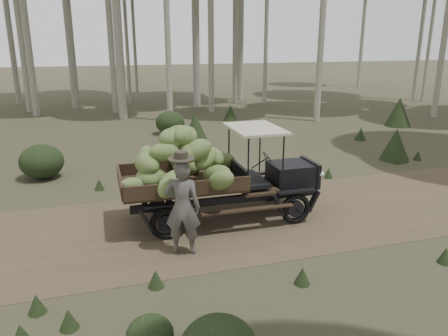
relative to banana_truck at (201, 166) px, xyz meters
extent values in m
plane|color=#473D2B|center=(2.20, -0.15, -1.27)|extent=(120.00, 120.00, 0.00)
cube|color=brown|center=(2.20, -0.15, -1.26)|extent=(70.00, 4.00, 0.01)
cube|color=black|center=(2.10, 0.04, -0.37)|extent=(0.91, 0.86, 0.49)
cube|color=black|center=(2.59, 0.04, -0.37)|extent=(0.10, 0.90, 0.55)
cube|color=black|center=(0.84, 0.06, -0.28)|extent=(0.09, 1.25, 0.49)
cube|color=#38281C|center=(-0.41, 0.08, -0.37)|extent=(2.53, 1.64, 0.07)
cube|color=#38281C|center=(-0.40, 0.88, -0.21)|extent=(2.50, 0.09, 0.29)
cube|color=#38281C|center=(-0.42, -0.73, -0.21)|extent=(2.50, 0.09, 0.29)
cube|color=#38281C|center=(-1.66, 0.09, -0.21)|extent=(0.07, 1.61, 0.29)
cube|color=beige|center=(1.23, 0.06, 0.72)|extent=(1.05, 1.53, 0.05)
cube|color=black|center=(0.54, 0.41, -0.71)|extent=(4.11, 0.14, 0.16)
cube|color=black|center=(0.53, -0.27, -0.71)|extent=(4.11, 0.14, 0.16)
torus|color=black|center=(1.93, 0.76, -0.93)|extent=(0.68, 0.13, 0.68)
torus|color=black|center=(1.91, -0.67, -0.93)|extent=(0.68, 0.13, 0.68)
torus|color=black|center=(-0.85, 0.80, -0.93)|extent=(0.68, 0.13, 0.68)
torus|color=black|center=(-0.86, -0.63, -0.93)|extent=(0.68, 0.13, 0.68)
sphere|color=beige|center=(2.66, 0.44, -0.33)|extent=(0.16, 0.16, 0.16)
sphere|color=beige|center=(2.65, -0.36, -0.33)|extent=(0.16, 0.16, 0.16)
ellipsoid|color=olive|center=(-1.04, -0.22, -0.10)|extent=(0.68, 0.54, 0.52)
ellipsoid|color=olive|center=(0.33, 0.23, 0.12)|extent=(0.59, 0.78, 0.53)
ellipsoid|color=olive|center=(-0.13, -0.23, 0.42)|extent=(0.78, 0.49, 0.60)
ellipsoid|color=olive|center=(-0.44, 0.03, 0.64)|extent=(0.71, 0.83, 0.57)
ellipsoid|color=olive|center=(-1.14, -0.23, -0.11)|extent=(0.69, 0.74, 0.46)
ellipsoid|color=olive|center=(-1.13, 0.18, 0.11)|extent=(0.47, 0.67, 0.53)
ellipsoid|color=olive|center=(-0.26, 0.09, 0.38)|extent=(0.73, 0.40, 0.38)
ellipsoid|color=olive|center=(-0.61, -0.02, 0.64)|extent=(0.75, 0.75, 0.48)
ellipsoid|color=olive|center=(-0.20, 0.68, -0.14)|extent=(0.89, 0.77, 0.60)
ellipsoid|color=olive|center=(0.10, -0.04, 0.17)|extent=(0.81, 0.79, 0.56)
ellipsoid|color=olive|center=(-0.42, 0.31, 0.44)|extent=(0.79, 0.35, 0.53)
ellipsoid|color=olive|center=(-0.38, 0.07, 0.65)|extent=(0.83, 0.87, 0.47)
ellipsoid|color=olive|center=(-1.42, -0.33, -0.18)|extent=(0.73, 0.51, 0.45)
ellipsoid|color=olive|center=(-1.12, -0.12, 0.18)|extent=(0.61, 0.78, 0.51)
ellipsoid|color=olive|center=(-0.78, -0.21, 0.42)|extent=(0.67, 0.41, 0.40)
ellipsoid|color=olive|center=(-0.55, 0.06, 0.60)|extent=(0.39, 0.72, 0.45)
ellipsoid|color=olive|center=(0.69, 0.69, -0.13)|extent=(0.77, 0.77, 0.51)
ellipsoid|color=olive|center=(-1.07, 0.29, 0.18)|extent=(0.43, 0.87, 0.65)
ellipsoid|color=olive|center=(-0.30, -0.19, 0.38)|extent=(0.42, 0.66, 0.56)
ellipsoid|color=olive|center=(-0.32, -0.02, 0.67)|extent=(0.81, 0.88, 0.52)
ellipsoid|color=olive|center=(0.24, -0.38, -0.09)|extent=(0.76, 0.87, 0.59)
ellipsoid|color=olive|center=(-0.78, -0.77, -0.07)|extent=(0.85, 0.80, 0.68)
ellipsoid|color=olive|center=(0.21, -0.78, -0.08)|extent=(0.72, 0.81, 0.63)
imported|color=#4F4C48|center=(-0.66, -1.27, -0.37)|extent=(0.76, 0.62, 1.79)
cylinder|color=#342F25|center=(-0.66, -1.27, 0.55)|extent=(0.61, 0.61, 0.02)
cylinder|color=#342F25|center=(-0.66, -1.27, 0.61)|extent=(0.31, 0.31, 0.14)
ellipsoid|color=#233319|center=(1.03, 6.84, -0.98)|extent=(0.71, 0.71, 0.57)
cone|color=#233319|center=(11.23, 7.94, -0.62)|extent=(1.16, 1.16, 1.29)
cone|color=#233319|center=(1.57, 7.14, -0.67)|extent=(1.07, 1.07, 1.19)
cone|color=#233319|center=(4.36, 11.52, -0.88)|extent=(0.69, 0.69, 0.76)
ellipsoid|color=#233319|center=(1.00, 9.24, -0.77)|extent=(1.20, 1.20, 0.96)
ellipsoid|color=#233319|center=(-3.56, 4.35, -0.77)|extent=(1.22, 1.22, 0.97)
ellipsoid|color=#233319|center=(-1.63, -3.78, -1.02)|extent=(0.60, 0.60, 0.48)
cone|color=#233319|center=(7.95, 5.95, -1.02)|extent=(0.45, 0.45, 0.50)
cone|color=#233319|center=(7.30, 3.06, -0.74)|extent=(0.95, 0.95, 1.05)
cone|color=#233319|center=(7.09, 2.64, -1.12)|extent=(0.27, 0.27, 0.30)
cone|color=#233319|center=(2.01, 2.14, -1.12)|extent=(0.27, 0.27, 0.30)
cone|color=#233319|center=(0.95, -2.90, -1.12)|extent=(0.27, 0.27, 0.30)
cone|color=#233319|center=(8.03, 2.82, -1.12)|extent=(0.27, 0.27, 0.30)
cone|color=#233319|center=(4.24, 1.98, -1.12)|extent=(0.27, 0.27, 0.30)
cone|color=#233319|center=(-2.06, 2.84, -1.12)|extent=(0.27, 0.27, 0.30)
cone|color=#233319|center=(-0.48, 2.77, -1.12)|extent=(0.27, 0.27, 0.30)
cone|color=#233319|center=(-3.22, -3.15, -1.12)|extent=(0.27, 0.27, 0.30)
cone|color=#233319|center=(1.59, 1.99, -1.12)|extent=(0.27, 0.27, 0.30)
cone|color=#233319|center=(3.69, -3.02, -1.12)|extent=(0.27, 0.27, 0.30)
cone|color=#233319|center=(-2.64, -3.00, -1.12)|extent=(0.27, 0.27, 0.30)
cone|color=#233319|center=(0.30, 2.70, -1.12)|extent=(0.27, 0.27, 0.30)
cone|color=#233319|center=(-1.34, -2.29, -1.12)|extent=(0.27, 0.27, 0.30)
cone|color=#233319|center=(-3.09, -2.48, -1.12)|extent=(0.27, 0.27, 0.30)
cone|color=#233319|center=(1.10, 2.37, -1.12)|extent=(0.27, 0.27, 0.30)
camera|label=1|loc=(-2.10, -8.52, 2.57)|focal=35.00mm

